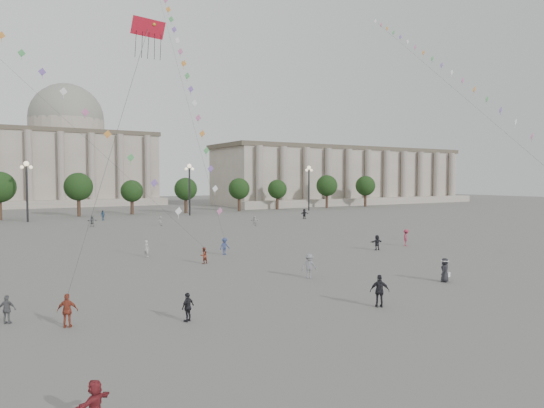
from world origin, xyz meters
TOP-DOWN VIEW (x-y plane):
  - ground at (0.00, 0.00)m, footprint 360.00×360.00m
  - hall_east at (75.00, 93.89)m, footprint 84.00×26.22m
  - hall_central at (0.00, 129.22)m, footprint 48.30×34.30m
  - tree_row at (0.00, 78.00)m, footprint 137.12×5.12m
  - lamp_post_mid_west at (-15.00, 70.00)m, footprint 2.00×0.90m
  - lamp_post_mid_east at (15.00, 70.00)m, footprint 2.00×0.90m
  - lamp_post_far_east at (45.00, 70.00)m, footprint 2.00×0.90m
  - person_crowd_0 at (-2.97, 66.83)m, footprint 1.15×0.99m
  - person_crowd_3 at (14.44, 13.82)m, footprint 1.52×0.54m
  - person_crowd_4 at (2.80, 51.26)m, footprint 1.46×1.35m
  - person_crowd_6 at (-0.22, 5.50)m, footprint 1.39×1.13m
  - person_crowd_7 at (16.15, 44.13)m, footprint 1.35×1.31m
  - person_crowd_8 at (19.43, 14.46)m, footprint 1.37×1.37m
  - person_crowd_9 at (30.50, 50.79)m, footprint 1.82×0.72m
  - person_crowd_12 at (-6.80, 55.88)m, footprint 1.66×0.94m
  - person_crowd_13 at (-7.97, 21.85)m, footprint 0.60×0.70m
  - tourist_0 at (-17.87, 1.75)m, footprint 1.11×0.77m
  - tourist_1 at (-1.41, -3.44)m, footprint 1.20×1.03m
  - tourist_2 at (-18.63, -9.40)m, footprint 1.41×1.14m
  - tourist_3 at (-20.49, 4.07)m, footprint 0.96×0.76m
  - tourist_4 at (-12.21, -0.38)m, footprint 0.98×0.79m
  - kite_flyer_0 at (-4.67, 15.52)m, footprint 0.85×0.74m
  - kite_flyer_1 at (-0.91, 19.14)m, footprint 1.19×0.80m
  - hat_person at (7.62, -0.66)m, footprint 1.02×0.86m
  - dragon_kite at (-12.24, 6.17)m, footprint 3.98×2.69m
  - kite_train_mid at (-0.16, 38.63)m, footprint 2.16×36.88m
  - kite_train_east at (35.86, 21.97)m, footprint 18.12×50.66m

SIDE VIEW (x-z plane):
  - ground at x=0.00m, z-range 0.00..0.00m
  - kite_flyer_0 at x=-4.67m, z-range 0.00..1.48m
  - tourist_2 at x=-18.63m, z-range 0.00..1.51m
  - tourist_3 at x=-20.49m, z-range 0.00..1.52m
  - person_crowd_7 at x=16.15m, z-range 0.00..1.54m
  - tourist_4 at x=-12.21m, z-range 0.00..1.56m
  - person_crowd_3 at x=14.44m, z-range 0.00..1.62m
  - person_crowd_4 at x=2.80m, z-range 0.00..1.63m
  - person_crowd_13 at x=-7.97m, z-range 0.00..1.63m
  - person_crowd_12 at x=-6.80m, z-range 0.00..1.71m
  - kite_flyer_1 at x=-0.91m, z-range 0.00..1.71m
  - tourist_0 at x=-17.87m, z-range 0.00..1.75m
  - hat_person at x=7.62m, z-range 0.03..1.80m
  - person_crowd_0 at x=-2.97m, z-range 0.00..1.86m
  - person_crowd_6 at x=-0.22m, z-range 0.00..1.88m
  - person_crowd_8 at x=19.43m, z-range 0.00..1.91m
  - person_crowd_9 at x=30.50m, z-range 0.00..1.92m
  - tourist_1 at x=-1.41m, z-range 0.00..1.93m
  - tree_row at x=0.00m, z-range 1.39..9.39m
  - lamp_post_mid_west at x=-15.00m, z-range 2.03..12.68m
  - lamp_post_mid_east at x=15.00m, z-range 2.03..12.68m
  - lamp_post_far_east at x=45.00m, z-range 2.03..12.68m
  - hall_east at x=75.00m, z-range -0.17..17.03m
  - hall_central at x=0.00m, z-range -3.52..31.98m
  - dragon_kite at x=-12.24m, z-range 7.74..24.84m
  - kite_train_east at x=35.86m, z-range -11.53..55.33m
  - kite_train_mid at x=-0.16m, z-range -1.91..62.42m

